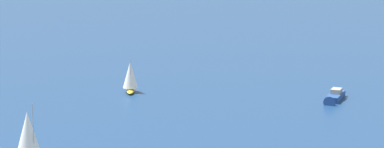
{
  "coord_description": "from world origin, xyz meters",
  "views": [
    {
      "loc": [
        -48.53,
        -105.55,
        44.56
      ],
      "look_at": [
        0.0,
        0.0,
        19.71
      ],
      "focal_mm": 73.82,
      "sensor_mm": 36.0,
      "label": 1
    }
  ],
  "objects": [
    {
      "name": "motorboat_inshore",
      "position": [
        56.13,
        42.72,
        0.85
      ],
      "size": [
        9.89,
        9.44,
        3.16
      ],
      "color": "#23478C",
      "rests_on": "ground_plane"
    },
    {
      "name": "sailboat_ahead",
      "position": [
        16.01,
        70.73,
        3.92
      ],
      "size": [
        4.79,
        6.87,
        8.59
      ],
      "color": "gold",
      "rests_on": "ground_plane"
    }
  ]
}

